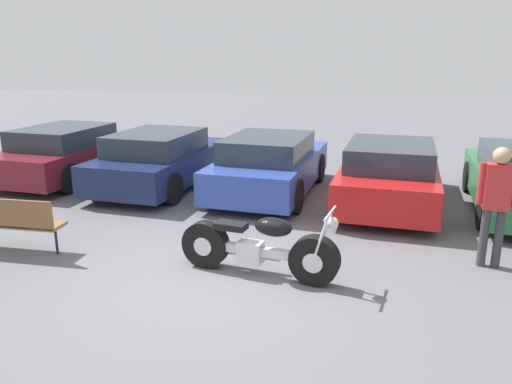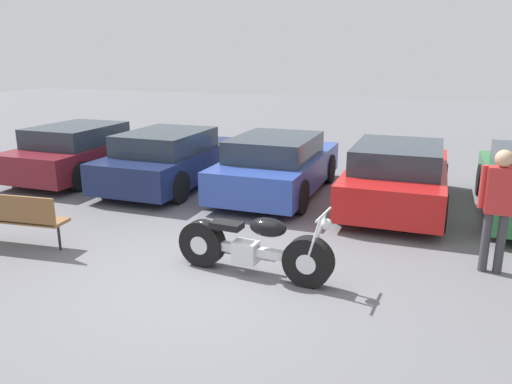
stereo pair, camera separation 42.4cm
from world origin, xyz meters
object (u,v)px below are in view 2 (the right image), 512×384
Objects in this scene: parked_car_maroon at (83,151)px; person_standing at (499,201)px; parked_car_red at (397,176)px; motorcycle at (251,246)px; parked_car_navy at (171,159)px; parked_car_blue at (277,165)px; park_bench at (14,215)px.

person_standing reaches higher than parked_car_maroon.
parked_car_maroon is at bearing 179.76° from parked_car_red.
motorcycle is 5.21m from parked_car_navy.
parked_car_navy is 2.52m from parked_car_blue.
parked_car_navy is 1.00× the size of parked_car_blue.
parked_car_navy and parked_car_red have the same top height.
parked_car_blue is at bearing 144.86° from person_standing.
parked_car_blue is (-0.93, 4.08, 0.22)m from motorcycle.
motorcycle is 0.55× the size of parked_car_red.
parked_car_red is at bearing 38.65° from park_bench.
parked_car_navy is 5.03m from parked_car_red.
park_bench is (-0.36, -4.25, -0.08)m from parked_car_navy.
parked_car_red is at bearing 119.24° from person_standing.
parked_car_red is at bearing 0.64° from parked_car_navy.
parked_car_navy is at bearing -176.14° from parked_car_blue.
parked_car_blue is 2.37× the size of person_standing.
parked_car_navy is 1.00× the size of parked_car_red.
parked_car_navy reaches higher than park_bench.
parked_car_maroon is at bearing 116.36° from park_bench.
parked_car_navy and parked_car_blue have the same top height.
parked_car_red is (1.58, 3.96, 0.22)m from motorcycle.
parked_car_red is at bearing -2.59° from parked_car_blue.
parked_car_navy is 7.09m from person_standing.
park_bench is 0.94× the size of person_standing.
parked_car_maroon is at bearing 163.05° from person_standing.
parked_car_navy is 4.27m from park_bench.
parked_car_navy reaches higher than motorcycle.
parked_car_maroon and parked_car_blue have the same top height.
parked_car_red is 2.51× the size of park_bench.
park_bench is (2.15, -4.34, -0.08)m from parked_car_maroon.
park_bench is (-2.87, -4.42, -0.08)m from parked_car_blue.
motorcycle is at bearing -158.39° from person_standing.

